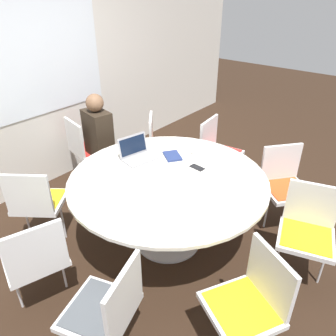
{
  "coord_description": "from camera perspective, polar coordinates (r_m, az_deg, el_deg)",
  "views": [
    {
      "loc": [
        -1.95,
        -1.58,
        2.29
      ],
      "look_at": [
        0.0,
        0.0,
        0.84
      ],
      "focal_mm": 35.0,
      "sensor_mm": 36.0,
      "label": 1
    }
  ],
  "objects": [
    {
      "name": "chair_3",
      "position": [
        2.26,
        -10.46,
        -22.74
      ],
      "size": [
        0.55,
        0.54,
        0.86
      ],
      "rotation": [
        0.0,
        0.0,
        6.6
      ],
      "color": "silver",
      "rests_on": "ground_plane"
    },
    {
      "name": "chair_7",
      "position": [
        4.04,
        8.58,
        3.48
      ],
      "size": [
        0.49,
        0.47,
        0.86
      ],
      "rotation": [
        0.0,
        0.0,
        9.54
      ],
      "color": "silver",
      "rests_on": "ground_plane"
    },
    {
      "name": "ground_plane",
      "position": [
        3.4,
        -0.0,
        -12.45
      ],
      "size": [
        16.0,
        16.0,
        0.0
      ],
      "primitive_type": "plane",
      "color": "black"
    },
    {
      "name": "laptop",
      "position": [
        3.27,
        -5.48,
        2.62
      ],
      "size": [
        0.37,
        0.31,
        0.21
      ],
      "rotation": [
        0.0,
        0.0,
        -0.2
      ],
      "color": "#99999E",
      "rests_on": "conference_table"
    },
    {
      "name": "conference_table",
      "position": [
        3.02,
        -0.0,
        -3.79
      ],
      "size": [
        1.79,
        1.79,
        0.74
      ],
      "color": "#B7B7BC",
      "rests_on": "ground_plane"
    },
    {
      "name": "chair_4",
      "position": [
        2.33,
        14.2,
        -21.24
      ],
      "size": [
        0.58,
        0.59,
        0.86
      ],
      "rotation": [
        0.0,
        0.0,
        7.36
      ],
      "color": "silver",
      "rests_on": "ground_plane"
    },
    {
      "name": "chair_1",
      "position": [
        3.3,
        -21.95,
        -5.14
      ],
      "size": [
        0.6,
        0.6,
        0.86
      ],
      "rotation": [
        0.0,
        0.0,
        5.35
      ],
      "color": "silver",
      "rests_on": "ground_plane"
    },
    {
      "name": "chair_5",
      "position": [
        2.99,
        23.18,
        -9.41
      ],
      "size": [
        0.53,
        0.54,
        0.86
      ],
      "rotation": [
        0.0,
        0.0,
        8.15
      ],
      "color": "silver",
      "rests_on": "ground_plane"
    },
    {
      "name": "cell_phone",
      "position": [
        3.11,
        5.1,
        0.09
      ],
      "size": [
        0.08,
        0.15,
        0.01
      ],
      "color": "black",
      "rests_on": "conference_table"
    },
    {
      "name": "wall_back",
      "position": [
        4.14,
        -22.24,
        14.74
      ],
      "size": [
        8.0,
        0.07,
        2.7
      ],
      "color": "silver",
      "rests_on": "ground_plane"
    },
    {
      "name": "coffee_cup",
      "position": [
        3.31,
        4.9,
        2.95
      ],
      "size": [
        0.07,
        0.07,
        0.1
      ],
      "color": "white",
      "rests_on": "conference_table"
    },
    {
      "name": "person_0",
      "position": [
        3.94,
        -11.82,
        5.56
      ],
      "size": [
        0.31,
        0.4,
        1.21
      ],
      "rotation": [
        0.0,
        0.0,
        4.51
      ],
      "color": "#2D2319",
      "rests_on": "ground_plane"
    },
    {
      "name": "chair_0",
      "position": [
        4.19,
        -14.12,
        3.83
      ],
      "size": [
        0.5,
        0.52,
        0.86
      ],
      "rotation": [
        0.0,
        0.0,
        4.51
      ],
      "color": "silver",
      "rests_on": "ground_plane"
    },
    {
      "name": "chair_8",
      "position": [
        4.14,
        -1.15,
        4.47
      ],
      "size": [
        0.61,
        0.6,
        0.86
      ],
      "rotation": [
        0.0,
        0.0,
        10.12
      ],
      "color": "silver",
      "rests_on": "ground_plane"
    },
    {
      "name": "chair_6",
      "position": [
        3.54,
        19.62,
        -2.14
      ],
      "size": [
        0.61,
        0.6,
        0.86
      ],
      "rotation": [
        0.0,
        0.0,
        8.74
      ],
      "color": "silver",
      "rests_on": "ground_plane"
    },
    {
      "name": "chair_2",
      "position": [
        2.7,
        -22.13,
        -14.05
      ],
      "size": [
        0.55,
        0.53,
        0.86
      ],
      "rotation": [
        0.0,
        0.0,
        5.98
      ],
      "color": "silver",
      "rests_on": "ground_plane"
    },
    {
      "name": "spiral_notebook",
      "position": [
        3.29,
        0.77,
        2.11
      ],
      "size": [
        0.24,
        0.26,
        0.02
      ],
      "color": "navy",
      "rests_on": "conference_table"
    }
  ]
}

